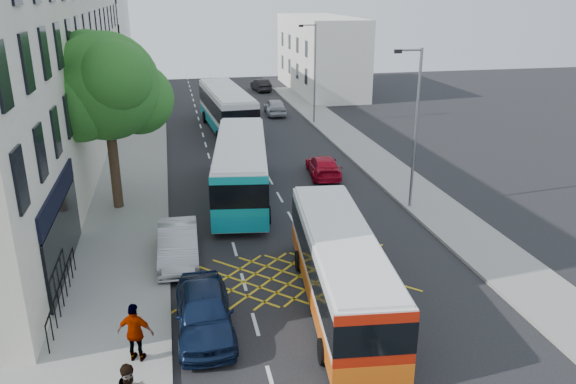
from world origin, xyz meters
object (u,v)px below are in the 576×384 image
bus_mid (241,168)px  distant_car_dark (261,85)px  parked_car_silver (178,244)px  pedestrian_far (136,333)px  red_hatchback (323,166)px  parked_car_blue (204,311)px  distant_car_grey (219,104)px  street_tree (106,88)px  bus_far (227,109)px  lamp_far (314,69)px  bus_near (340,267)px  lamp_near (414,121)px  distant_car_silver (275,107)px

bus_mid → distant_car_dark: bus_mid is taller
parked_car_silver → pedestrian_far: (-1.40, -6.76, 0.35)m
red_hatchback → pedestrian_far: (-10.31, -16.50, 0.48)m
parked_car_blue → red_hatchback: size_ratio=1.06×
distant_car_grey → parked_car_blue: bearing=-101.4°
street_tree → bus_far: 18.35m
bus_mid → parked_car_blue: 12.88m
distant_car_grey → distant_car_dark: distant_car_dark is taller
parked_car_blue → parked_car_silver: size_ratio=0.99×
lamp_far → distant_car_grey: (-7.25, 7.43, -4.01)m
street_tree → parked_car_blue: size_ratio=1.92×
lamp_far → parked_car_silver: bearing=-116.5°
lamp_far → bus_near: lamp_far is taller
street_tree → bus_mid: size_ratio=0.75×
lamp_near → distant_car_grey: 28.66m
bus_near → distant_car_grey: bearing=97.7°
lamp_far → bus_far: size_ratio=0.66×
parked_car_blue → distant_car_grey: 36.72m
parked_car_silver → red_hatchback: (8.91, 9.74, -0.13)m
parked_car_silver → distant_car_grey: 31.39m
bus_near → bus_far: 27.49m
parked_car_silver → pedestrian_far: bearing=-100.3°
pedestrian_far → distant_car_grey: bearing=-79.8°
street_tree → bus_far: street_tree is taller
bus_near → red_hatchback: bus_near is taller
distant_car_silver → distant_car_dark: (0.77, 12.73, -0.06)m
pedestrian_far → lamp_near: bearing=-122.7°
bus_near → distant_car_silver: bus_near is taller
bus_mid → distant_car_dark: 34.22m
street_tree → distant_car_dark: 36.87m
red_hatchback → lamp_near: bearing=121.3°
distant_car_dark → pedestrian_far: bearing=69.5°
lamp_near → bus_far: 20.71m
bus_mid → pedestrian_far: bus_mid is taller
lamp_near → distant_car_grey: lamp_near is taller
lamp_near → lamp_far: bearing=90.0°
distant_car_grey → distant_car_silver: (4.79, -3.16, 0.12)m
bus_near → parked_car_blue: size_ratio=2.24×
distant_car_dark → parked_car_silver: bearing=69.2°
distant_car_grey → bus_far: bearing=-96.1°
lamp_far → parked_car_silver: size_ratio=1.74×
red_hatchback → street_tree: bearing=21.0°
lamp_near → lamp_far: size_ratio=1.00×
bus_far → parked_car_silver: 23.23m
parked_car_silver → distant_car_dark: parked_car_silver is taller
red_hatchback → distant_car_silver: size_ratio=1.01×
parked_car_blue → pedestrian_far: size_ratio=2.40×
lamp_near → street_tree: bearing=168.6°
lamp_near → bus_near: (-6.22, -8.31, -3.13)m
parked_car_silver → red_hatchback: 13.20m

